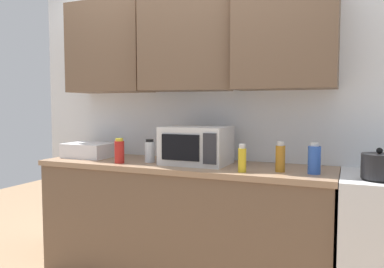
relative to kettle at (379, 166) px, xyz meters
name	(u,v)px	position (x,y,z in m)	size (l,w,h in m)	color
wall_back_with_cabinets	(193,76)	(-1.33, 0.39, 0.59)	(3.10, 0.51, 2.60)	white
counter_run	(182,221)	(-1.33, 0.16, -0.53)	(2.23, 0.63, 0.90)	brown
kettle	(379,166)	(0.00, 0.00, 0.00)	(0.20, 0.20, 0.18)	black
microwave	(196,145)	(-1.21, 0.17, 0.06)	(0.48, 0.37, 0.28)	silver
dish_rack	(89,150)	(-2.19, 0.16, -0.02)	(0.38, 0.30, 0.12)	silver
bottle_amber_vinegar	(280,158)	(-0.58, 0.07, 0.01)	(0.06, 0.06, 0.20)	#AD701E
bottle_yellow_mustard	(242,159)	(-0.80, -0.04, 0.00)	(0.05, 0.05, 0.19)	gold
bottle_red_sauce	(119,151)	(-1.77, -0.02, 0.01)	(0.07, 0.07, 0.19)	red
bottle_blue_cleaner	(314,159)	(-0.36, 0.07, 0.01)	(0.08, 0.08, 0.20)	#2D56B7
bottle_clear_tall	(150,151)	(-1.58, 0.10, 0.00)	(0.08, 0.08, 0.18)	silver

